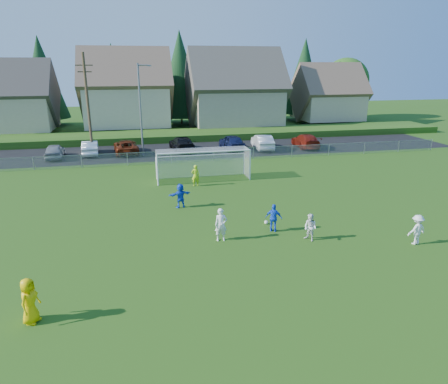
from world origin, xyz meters
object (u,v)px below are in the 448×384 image
at_px(car_c, 126,147).
at_px(car_d, 182,144).
at_px(referee, 29,301).
at_px(car_f, 262,142).
at_px(car_a, 55,151).
at_px(car_g, 306,141).
at_px(player_blue_a, 274,218).
at_px(car_b, 90,148).
at_px(car_e, 232,142).
at_px(soccer_goal, 202,159).
at_px(soccer_ball, 266,222).
at_px(goalkeeper, 195,175).
at_px(player_white_b, 310,227).
at_px(player_white_c, 417,230).
at_px(player_white_a, 221,225).
at_px(player_blue_b, 180,196).

xyz_separation_m(car_c, car_d, (5.86, 0.07, 0.07)).
relative_size(referee, car_f, 0.36).
xyz_separation_m(referee, car_a, (-3.95, 27.96, -0.16)).
bearing_deg(car_g, player_blue_a, 67.58).
xyz_separation_m(car_b, car_e, (14.81, -0.56, 0.09)).
bearing_deg(car_c, soccer_goal, 113.61).
relative_size(soccer_ball, soccer_goal, 0.03).
height_order(goalkeeper, car_b, goalkeeper).
distance_m(goalkeeper, car_d, 13.30).
relative_size(referee, car_c, 0.35).
bearing_deg(car_c, goalkeeper, 107.18).
bearing_deg(referee, player_white_b, -48.44).
bearing_deg(player_white_c, car_b, -62.87).
relative_size(soccer_ball, player_white_c, 0.14).
relative_size(player_blue_a, car_e, 0.33).
height_order(player_white_a, player_blue_a, player_white_a).
xyz_separation_m(referee, car_b, (-0.68, 28.89, -0.15)).
bearing_deg(soccer_ball, car_c, 110.72).
bearing_deg(player_white_a, car_c, 106.09).
bearing_deg(car_f, goalkeeper, 58.17).
bearing_deg(goalkeeper, car_f, -126.17).
distance_m(player_white_b, player_white_c, 5.38).
height_order(car_a, car_e, car_e).
relative_size(player_blue_b, car_c, 0.32).
distance_m(car_c, car_f, 14.58).
xyz_separation_m(player_white_c, car_e, (-3.67, 25.50, 0.02)).
relative_size(player_white_b, car_f, 0.30).
bearing_deg(referee, car_c, 16.62).
height_order(soccer_ball, car_a, car_a).
bearing_deg(car_b, car_g, 172.91).
distance_m(soccer_ball, player_white_c, 7.93).
relative_size(car_a, car_f, 0.86).
xyz_separation_m(player_blue_b, car_b, (-7.27, 17.91, -0.07)).
bearing_deg(car_a, goalkeeper, 131.22).
xyz_separation_m(car_a, car_e, (18.09, 0.37, 0.11)).
bearing_deg(player_blue_b, player_blue_a, 117.80).
height_order(referee, player_white_c, referee).
distance_m(player_white_a, car_f, 24.24).
bearing_deg(player_white_b, soccer_goal, 166.45).
bearing_deg(car_f, car_g, -175.70).
distance_m(player_blue_b, car_b, 19.32).
xyz_separation_m(player_white_c, goalkeeper, (-9.55, 12.72, 0.03)).
height_order(referee, car_g, referee).
height_order(soccer_ball, player_white_c, player_white_c).
relative_size(goalkeeper, car_a, 0.40).
bearing_deg(car_g, car_e, 0.71).
relative_size(car_e, soccer_goal, 0.65).
relative_size(player_white_c, car_a, 0.38).
bearing_deg(car_g, car_a, 4.47).
distance_m(player_blue_a, goalkeeper, 10.02).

